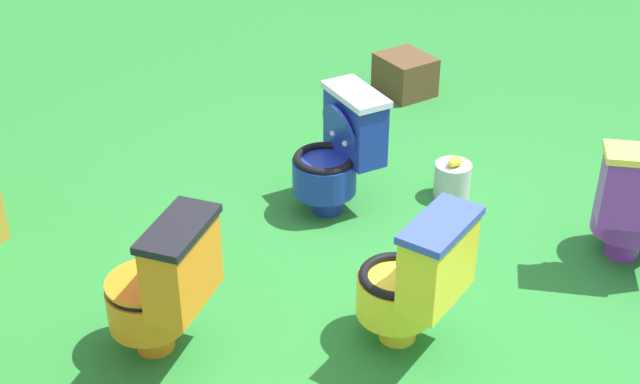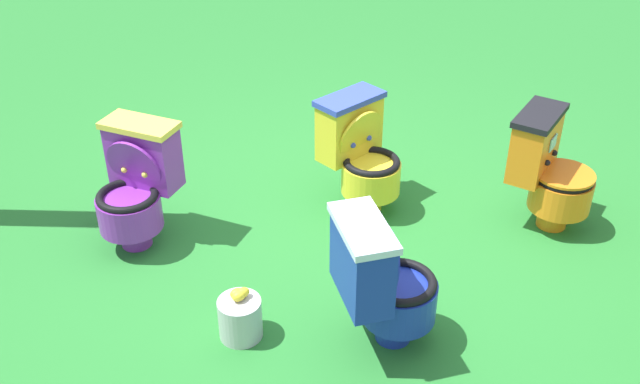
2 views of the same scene
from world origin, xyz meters
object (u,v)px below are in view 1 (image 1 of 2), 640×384
object	(u,v)px
toilet_orange	(162,287)
toilet_purple	(635,202)
toilet_blue	(339,151)
small_crate	(405,75)
lemon_bucket	(452,179)
toilet_yellow	(415,279)

from	to	relation	value
toilet_orange	toilet_purple	bearing A→B (deg)	-53.71
toilet_orange	toilet_blue	bearing A→B (deg)	-13.41
toilet_blue	small_crate	distance (m)	1.70
toilet_purple	toilet_blue	size ratio (longest dim) A/B	1.00
toilet_blue	lemon_bucket	size ratio (longest dim) A/B	2.63
toilet_orange	small_crate	bearing A→B (deg)	-5.66
toilet_yellow	lemon_bucket	size ratio (longest dim) A/B	2.63
toilet_orange	toilet_yellow	distance (m)	1.14
toilet_yellow	small_crate	bearing A→B (deg)	30.31
toilet_yellow	toilet_blue	size ratio (longest dim) A/B	1.00
toilet_yellow	toilet_blue	world-z (taller)	same
toilet_orange	lemon_bucket	world-z (taller)	toilet_orange
toilet_purple	lemon_bucket	size ratio (longest dim) A/B	2.63
toilet_orange	small_crate	xyz separation A→B (m)	(2.98, 1.06, -0.22)
small_crate	lemon_bucket	xyz separation A→B (m)	(-0.94, -1.16, -0.03)
toilet_blue	lemon_bucket	world-z (taller)	toilet_blue
toilet_yellow	lemon_bucket	xyz separation A→B (m)	(1.20, 0.68, -0.26)
small_crate	toilet_orange	bearing A→B (deg)	-160.39
toilet_purple	lemon_bucket	bearing A→B (deg)	151.10
lemon_bucket	small_crate	bearing A→B (deg)	50.84
toilet_yellow	toilet_orange	bearing A→B (deg)	127.03
toilet_orange	toilet_blue	distance (m)	1.50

